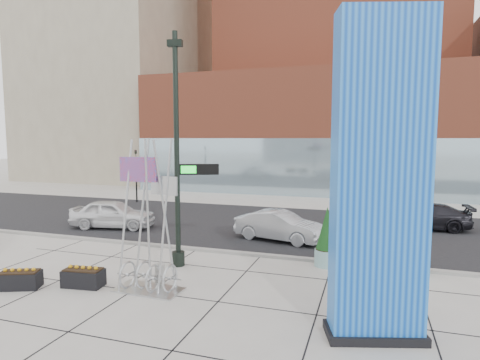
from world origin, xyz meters
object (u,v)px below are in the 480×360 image
(concrete_bollard, at_px, (160,273))
(car_silver_mid, at_px, (279,226))
(car_white_west, at_px, (113,214))
(blue_pylon, at_px, (380,185))
(overhead_street_sign, at_px, (192,177))
(public_art_sculpture, at_px, (148,252))
(lamp_post, at_px, (177,173))

(concrete_bollard, distance_m, car_silver_mid, 7.46)
(car_white_west, xyz_separation_m, car_silver_mid, (9.47, 0.13, -0.06))
(blue_pylon, bearing_deg, car_white_west, 131.79)
(overhead_street_sign, xyz_separation_m, car_silver_mid, (3.00, 3.54, -2.63))
(overhead_street_sign, bearing_deg, blue_pylon, -56.28)
(blue_pylon, relative_size, public_art_sculpture, 1.60)
(overhead_street_sign, xyz_separation_m, car_white_west, (-6.46, 3.41, -2.57))
(blue_pylon, bearing_deg, lamp_post, 137.00)
(concrete_bollard, height_order, car_silver_mid, car_silver_mid)
(overhead_street_sign, relative_size, car_white_west, 0.85)
(concrete_bollard, relative_size, overhead_street_sign, 0.17)
(lamp_post, xyz_separation_m, car_white_west, (-6.51, 4.90, -2.89))
(lamp_post, distance_m, concrete_bollard, 3.86)
(lamp_post, height_order, car_silver_mid, lamp_post)
(public_art_sculpture, distance_m, concrete_bollard, 1.24)
(overhead_street_sign, bearing_deg, lamp_post, -109.42)
(lamp_post, xyz_separation_m, public_art_sculpture, (0.28, -2.68, -2.36))
(blue_pylon, height_order, car_silver_mid, blue_pylon)
(public_art_sculpture, relative_size, car_white_west, 1.09)
(blue_pylon, xyz_separation_m, overhead_street_sign, (-7.36, 5.14, -0.51))
(public_art_sculpture, distance_m, overhead_street_sign, 4.65)
(public_art_sculpture, relative_size, concrete_bollard, 7.47)
(car_white_west, bearing_deg, overhead_street_sign, -129.71)
(public_art_sculpture, distance_m, car_silver_mid, 8.18)
(car_white_west, height_order, car_silver_mid, car_white_west)
(blue_pylon, xyz_separation_m, car_white_west, (-13.82, 8.54, -3.09))
(blue_pylon, distance_m, concrete_bollard, 8.07)
(car_white_west, relative_size, car_silver_mid, 1.05)
(concrete_bollard, xyz_separation_m, car_white_west, (-6.77, 6.82, 0.45))
(car_silver_mid, bearing_deg, car_white_west, 103.79)
(public_art_sculpture, bearing_deg, concrete_bollard, 94.09)
(blue_pylon, distance_m, lamp_post, 8.17)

